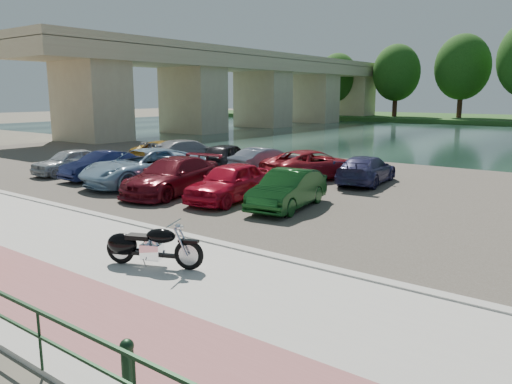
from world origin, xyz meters
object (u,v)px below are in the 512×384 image
car_0 (70,162)px  car_2 (144,167)px  car_1 (102,165)px  motorcycle (145,246)px

car_0 → car_2: 5.15m
car_1 → car_2: car_2 is taller
motorcycle → car_1: 12.86m
car_1 → motorcycle: bearing=-30.8°
motorcycle → car_1: size_ratio=0.58×
motorcycle → car_1: (-10.90, 6.82, 0.11)m
car_1 → car_0: bearing=-176.2°
car_0 → motorcycle: bearing=-26.1°
motorcycle → car_0: size_ratio=0.61×
motorcycle → car_2: (-8.20, 6.99, 0.25)m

